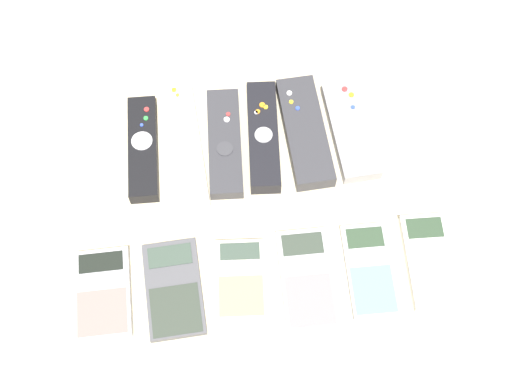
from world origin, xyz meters
name	(u,v)px	position (x,y,z in m)	size (l,w,h in m)	color
ground_plane	(259,220)	(0.00, 0.00, 0.00)	(3.00, 3.00, 0.00)	beige
remote_0	(143,148)	(-0.16, 0.13, 0.01)	(0.04, 0.17, 0.03)	black
remote_1	(183,144)	(-0.10, 0.13, 0.01)	(0.07, 0.22, 0.02)	white
remote_2	(225,143)	(-0.04, 0.13, 0.01)	(0.06, 0.18, 0.02)	#333338
remote_3	(263,136)	(0.02, 0.13, 0.01)	(0.05, 0.18, 0.03)	black
remote_4	(305,132)	(0.08, 0.13, 0.01)	(0.07, 0.19, 0.03)	#333338
remote_5	(351,131)	(0.15, 0.13, 0.01)	(0.07, 0.17, 0.02)	gray
calculator_0	(103,293)	(-0.22, -0.09, 0.01)	(0.08, 0.13, 0.02)	#B2B2B7
calculator_1	(174,289)	(-0.13, -0.09, 0.01)	(0.08, 0.14, 0.01)	#4C4C51
calculator_2	(241,280)	(-0.03, -0.09, 0.01)	(0.08, 0.12, 0.02)	beige
calculator_3	(307,279)	(0.06, -0.10, 0.01)	(0.07, 0.14, 0.02)	#B2B2B7
calculator_4	(369,270)	(0.15, -0.09, 0.01)	(0.07, 0.13, 0.01)	#B2B2B7
calculator_5	(429,261)	(0.23, -0.09, 0.01)	(0.07, 0.14, 0.02)	silver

